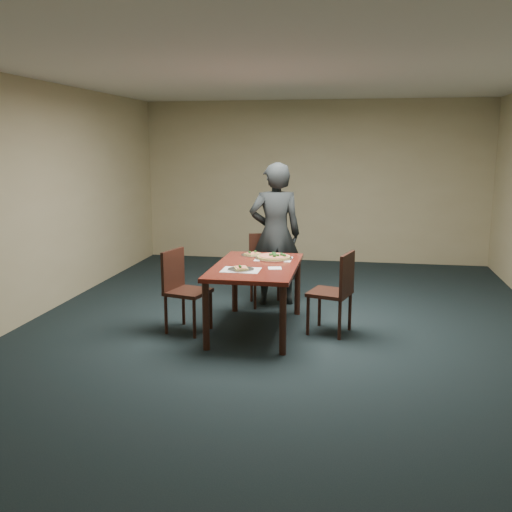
% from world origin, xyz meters
% --- Properties ---
extents(ground, '(8.00, 8.00, 0.00)m').
position_xyz_m(ground, '(0.00, 0.00, 0.00)').
color(ground, black).
rests_on(ground, ground).
extents(room_shell, '(8.00, 8.00, 8.00)m').
position_xyz_m(room_shell, '(0.00, 0.00, 1.74)').
color(room_shell, tan).
rests_on(room_shell, ground).
extents(dining_table, '(0.90, 1.50, 0.75)m').
position_xyz_m(dining_table, '(-0.31, -0.04, 0.66)').
color(dining_table, '#551611').
rests_on(dining_table, ground).
extents(chair_far, '(0.53, 0.53, 0.91)m').
position_xyz_m(chair_far, '(-0.37, 1.08, 0.52)').
color(chair_far, black).
rests_on(chair_far, ground).
extents(chair_left, '(0.51, 0.51, 0.91)m').
position_xyz_m(chair_left, '(-1.12, -0.18, 0.52)').
color(chair_left, black).
rests_on(chair_left, ground).
extents(chair_right, '(0.52, 0.52, 0.91)m').
position_xyz_m(chair_right, '(0.57, 0.00, 0.52)').
color(chair_right, black).
rests_on(chair_right, ground).
extents(diner, '(0.76, 0.60, 1.83)m').
position_xyz_m(diner, '(-0.26, 1.10, 0.91)').
color(diner, black).
rests_on(diner, ground).
extents(placemat_main, '(0.42, 0.32, 0.00)m').
position_xyz_m(placemat_main, '(-0.17, 0.32, 0.75)').
color(placemat_main, white).
rests_on(placemat_main, dining_table).
extents(placemat_near, '(0.40, 0.30, 0.00)m').
position_xyz_m(placemat_near, '(-0.42, -0.32, 0.75)').
color(placemat_near, white).
rests_on(placemat_near, dining_table).
extents(pizza_pan, '(0.42, 0.42, 0.07)m').
position_xyz_m(pizza_pan, '(-0.16, 0.32, 0.77)').
color(pizza_pan, silver).
rests_on(pizza_pan, dining_table).
extents(slice_plate_near, '(0.28, 0.28, 0.06)m').
position_xyz_m(slice_plate_near, '(-0.42, -0.32, 0.76)').
color(slice_plate_near, silver).
rests_on(slice_plate_near, dining_table).
extents(slice_plate_far, '(0.28, 0.28, 0.06)m').
position_xyz_m(slice_plate_far, '(-0.44, 0.49, 0.76)').
color(slice_plate_far, silver).
rests_on(slice_plate_far, dining_table).
extents(napkin, '(0.17, 0.17, 0.01)m').
position_xyz_m(napkin, '(-0.08, -0.19, 0.75)').
color(napkin, white).
rests_on(napkin, dining_table).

